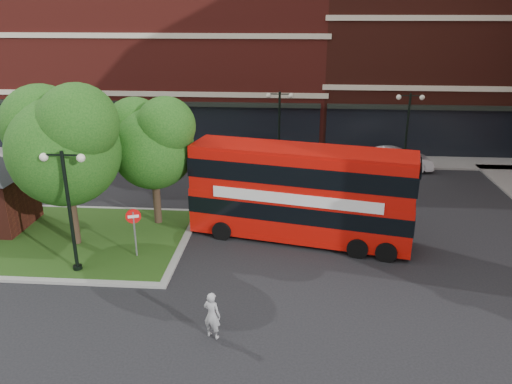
# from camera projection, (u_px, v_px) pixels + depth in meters

# --- Properties ---
(ground) EXTENTS (120.00, 120.00, 0.00)m
(ground) POSITION_uv_depth(u_px,v_px,m) (214.00, 280.00, 19.28)
(ground) COLOR black
(ground) RESTS_ON ground
(pavement_far) EXTENTS (44.00, 3.00, 0.12)m
(pavement_far) POSITION_uv_depth(u_px,v_px,m) (251.00, 158.00, 34.69)
(pavement_far) COLOR slate
(pavement_far) RESTS_ON ground
(terrace_far_left) EXTENTS (26.00, 12.00, 14.00)m
(terrace_far_left) POSITION_uv_depth(u_px,v_px,m) (159.00, 46.00, 39.86)
(terrace_far_left) COLOR maroon
(terrace_far_left) RESTS_ON ground
(terrace_far_right) EXTENTS (18.00, 12.00, 16.00)m
(terrace_far_right) POSITION_uv_depth(u_px,v_px,m) (442.00, 34.00, 37.95)
(terrace_far_right) COLOR #471911
(terrace_far_right) RESTS_ON ground
(traffic_island) EXTENTS (12.60, 7.60, 0.15)m
(traffic_island) POSITION_uv_depth(u_px,v_px,m) (50.00, 238.00, 22.63)
(traffic_island) COLOR gray
(traffic_island) RESTS_ON ground
(tree_island_west) EXTENTS (5.40, 4.71, 7.21)m
(tree_island_west) POSITION_uv_depth(u_px,v_px,m) (62.00, 140.00, 20.49)
(tree_island_west) COLOR #2D2116
(tree_island_west) RESTS_ON ground
(tree_island_east) EXTENTS (4.46, 3.90, 6.29)m
(tree_island_east) POSITION_uv_depth(u_px,v_px,m) (151.00, 139.00, 22.79)
(tree_island_east) COLOR #2D2116
(tree_island_east) RESTS_ON ground
(lamp_island) EXTENTS (1.72, 0.36, 5.00)m
(lamp_island) POSITION_uv_depth(u_px,v_px,m) (69.00, 206.00, 18.87)
(lamp_island) COLOR black
(lamp_island) RESTS_ON ground
(lamp_far_left) EXTENTS (1.72, 0.36, 5.00)m
(lamp_far_left) POSITION_uv_depth(u_px,v_px,m) (279.00, 126.00, 31.71)
(lamp_far_left) COLOR black
(lamp_far_left) RESTS_ON ground
(lamp_far_right) EXTENTS (1.72, 0.36, 5.00)m
(lamp_far_right) POSITION_uv_depth(u_px,v_px,m) (407.00, 128.00, 31.14)
(lamp_far_right) COLOR black
(lamp_far_right) RESTS_ON ground
(bus) EXTENTS (10.03, 4.29, 3.73)m
(bus) POSITION_uv_depth(u_px,v_px,m) (301.00, 188.00, 21.93)
(bus) COLOR #BA0E07
(bus) RESTS_ON ground
(woman) EXTENTS (0.69, 0.58, 1.61)m
(woman) POSITION_uv_depth(u_px,v_px,m) (212.00, 315.00, 15.69)
(woman) COLOR #9A9A9C
(woman) RESTS_ON ground
(car_silver) EXTENTS (4.43, 2.08, 1.47)m
(car_silver) POSITION_uv_depth(u_px,v_px,m) (261.00, 151.00, 33.93)
(car_silver) COLOR silver
(car_silver) RESTS_ON ground
(car_white) EXTENTS (4.65, 1.96, 1.49)m
(car_white) POSITION_uv_depth(u_px,v_px,m) (396.00, 160.00, 31.90)
(car_white) COLOR white
(car_white) RESTS_ON ground
(no_entry_sign) EXTENTS (0.60, 0.25, 2.24)m
(no_entry_sign) POSITION_uv_depth(u_px,v_px,m) (134.00, 224.00, 20.37)
(no_entry_sign) COLOR slate
(no_entry_sign) RESTS_ON ground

